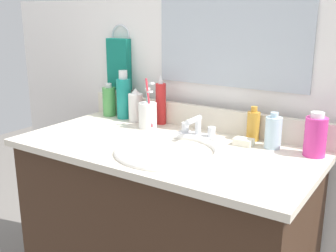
{
  "coord_description": "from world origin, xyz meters",
  "views": [
    {
      "loc": [
        0.74,
        -1.11,
        1.25
      ],
      "look_at": [
        0.02,
        0.0,
        0.88
      ],
      "focal_mm": 43.72,
      "sensor_mm": 36.0,
      "label": 1
    }
  ],
  "objects": [
    {
      "name": "faucet",
      "position": [
        0.05,
        0.13,
        0.84
      ],
      "size": [
        0.16,
        0.1,
        0.08
      ],
      "color": "silver",
      "rests_on": "countertop"
    },
    {
      "name": "bottle_spray_red",
      "position": [
        -0.17,
        0.22,
        0.9
      ],
      "size": [
        0.04,
        0.04,
        0.2
      ],
      "color": "red",
      "rests_on": "countertop"
    },
    {
      "name": "bottle_toner_green",
      "position": [
        -0.43,
        0.21,
        0.87
      ],
      "size": [
        0.06,
        0.06,
        0.14
      ],
      "color": "#4C9E4C",
      "rests_on": "countertop"
    },
    {
      "name": "bottle_lotion_white",
      "position": [
        -0.28,
        0.2,
        0.87
      ],
      "size": [
        0.06,
        0.06,
        0.14
      ],
      "color": "white",
      "rests_on": "countertop"
    },
    {
      "name": "towel_ring",
      "position": [
        -0.42,
        0.29,
        1.15
      ],
      "size": [
        0.1,
        0.01,
        0.1
      ],
      "primitive_type": "torus",
      "rotation": [
        1.57,
        0.0,
        0.0
      ],
      "color": "silver"
    },
    {
      "name": "hand_towel",
      "position": [
        -0.42,
        0.27,
        1.03
      ],
      "size": [
        0.11,
        0.04,
        0.22
      ],
      "primitive_type": "cube",
      "color": "#147260"
    },
    {
      "name": "bottle_oil_amber",
      "position": [
        0.23,
        0.22,
        0.86
      ],
      "size": [
        0.05,
        0.05,
        0.12
      ],
      "color": "gold",
      "rests_on": "countertop"
    },
    {
      "name": "vanity_cabinet",
      "position": [
        0.0,
        0.0,
        0.39
      ],
      "size": [
        0.99,
        0.48,
        0.79
      ],
      "primitive_type": "cube",
      "color": "#382316",
      "rests_on": "ground_plane"
    },
    {
      "name": "cup_white_ceramic",
      "position": [
        -0.17,
        0.14,
        0.86
      ],
      "size": [
        0.07,
        0.07,
        0.2
      ],
      "color": "white",
      "rests_on": "countertop"
    },
    {
      "name": "mirror_panel",
      "position": [
        0.1,
        0.29,
        1.26
      ],
      "size": [
        0.6,
        0.01,
        0.56
      ],
      "primitive_type": "cube",
      "color": "#B2BCC6"
    },
    {
      "name": "bottle_mouthwash_teal",
      "position": [
        -0.35,
        0.21,
        0.9
      ],
      "size": [
        0.06,
        0.06,
        0.2
      ],
      "color": "teal",
      "rests_on": "countertop"
    },
    {
      "name": "bottle_gel_clear",
      "position": [
        0.32,
        0.17,
        0.86
      ],
      "size": [
        0.06,
        0.06,
        0.12
      ],
      "color": "silver",
      "rests_on": "countertop"
    },
    {
      "name": "sink_basin",
      "position": [
        0.05,
        -0.06,
        0.78
      ],
      "size": [
        0.35,
        0.35,
        0.11
      ],
      "color": "white",
      "rests_on": "countertop"
    },
    {
      "name": "countertop",
      "position": [
        0.0,
        0.0,
        0.8
      ],
      "size": [
        1.03,
        0.52,
        0.02
      ],
      "primitive_type": "cube",
      "color": "beige",
      "rests_on": "vanity_cabinet"
    },
    {
      "name": "back_wall",
      "position": [
        0.0,
        0.31,
        0.65
      ],
      "size": [
        2.13,
        0.04,
        1.3
      ],
      "primitive_type": "cube",
      "color": "white",
      "rests_on": "ground_plane"
    },
    {
      "name": "soap_bar",
      "position": [
        0.23,
        0.15,
        0.82
      ],
      "size": [
        0.06,
        0.04,
        0.02
      ],
      "primitive_type": "cube",
      "color": "white",
      "rests_on": "countertop"
    },
    {
      "name": "bottle_soap_pink",
      "position": [
        0.46,
        0.17,
        0.88
      ],
      "size": [
        0.07,
        0.07,
        0.14
      ],
      "color": "#D8338C",
      "rests_on": "countertop"
    },
    {
      "name": "backsplash",
      "position": [
        0.0,
        0.25,
        0.85
      ],
      "size": [
        1.03,
        0.02,
        0.09
      ],
      "primitive_type": "cube",
      "color": "beige",
      "rests_on": "countertop"
    }
  ]
}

